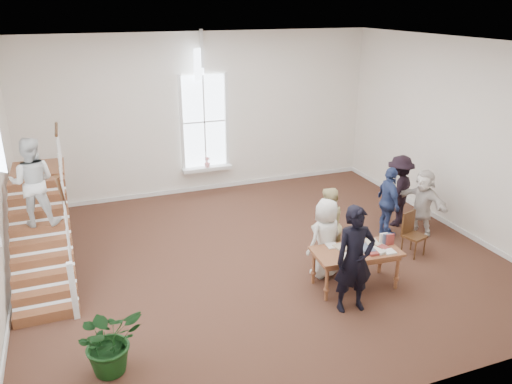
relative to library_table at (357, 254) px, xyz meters
name	(u,v)px	position (x,y,z in m)	size (l,w,h in m)	color
ground	(261,257)	(-1.30, 1.76, -0.70)	(10.00, 10.00, 0.00)	#48291C
room_shell	(207,177)	(-1.30, 6.15, -0.30)	(10.49, 10.00, 10.00)	white
staircase	(37,203)	(-5.64, 2.51, 0.92)	(1.10, 4.10, 2.92)	brown
library_table	(357,254)	(0.00, 0.00, 0.00)	(1.73, 0.96, 0.85)	brown
police_officer	(355,260)	(-0.46, -0.64, 0.30)	(0.73, 0.48, 2.00)	black
elderly_woman	(325,238)	(-0.36, 0.61, 0.13)	(0.81, 0.52, 1.65)	silver
person_yellow	(327,225)	(-0.06, 1.11, 0.14)	(0.81, 0.63, 1.67)	#D0BE82
woman_cluster_a	(389,202)	(1.89, 1.71, 0.15)	(1.00, 0.41, 1.70)	navy
woman_cluster_b	(399,191)	(2.49, 2.16, 0.19)	(1.15, 0.66, 1.79)	black
woman_cluster_c	(423,202)	(2.70, 1.51, 0.11)	(1.49, 0.48, 1.61)	silver
floor_plant	(109,340)	(-4.70, -0.79, -0.16)	(0.98, 0.85, 1.08)	#103410
side_chair	(412,231)	(1.85, 0.75, -0.16)	(0.53, 0.53, 0.97)	#3B2310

